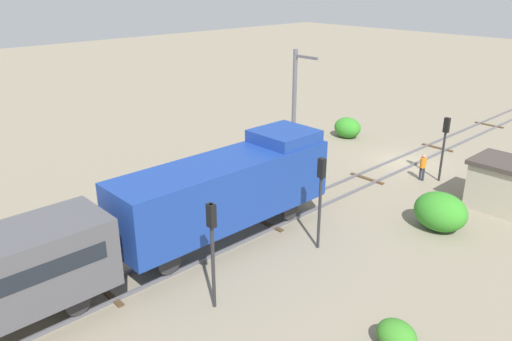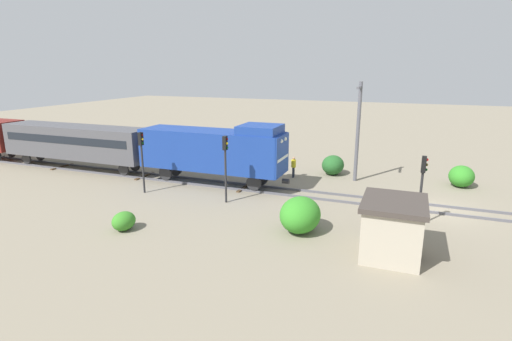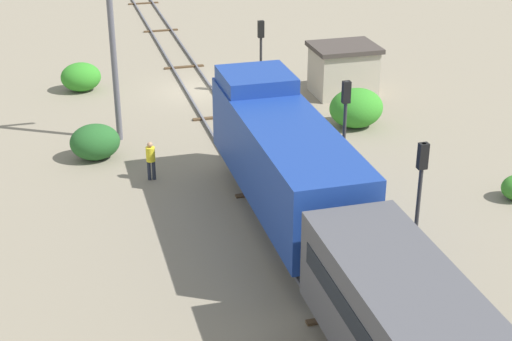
{
  "view_description": "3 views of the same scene",
  "coord_description": "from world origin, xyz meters",
  "px_view_note": "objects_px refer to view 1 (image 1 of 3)",
  "views": [
    {
      "loc": [
        -16.41,
        29.32,
        11.88
      ],
      "look_at": [
        0.65,
        13.37,
        2.78
      ],
      "focal_mm": 35.0,
      "sensor_mm": 36.0,
      "label": 1
    },
    {
      "loc": [
        -26.11,
        2.26,
        8.72
      ],
      "look_at": [
        -1.24,
        11.89,
        1.78
      ],
      "focal_mm": 28.0,
      "sensor_mm": 36.0,
      "label": 2
    },
    {
      "loc": [
        7.86,
        40.69,
        14.19
      ],
      "look_at": [
        0.76,
        14.82,
        1.81
      ],
      "focal_mm": 55.0,
      "sensor_mm": 36.0,
      "label": 3
    }
  ],
  "objects_px": {
    "worker_near_track": "(423,165)",
    "catenary_mast": "(295,106)",
    "traffic_signal_far": "(212,237)",
    "worker_by_signal": "(248,172)",
    "traffic_signal_mid": "(321,187)",
    "traffic_signal_near": "(445,137)",
    "locomotive": "(229,187)",
    "relay_hut": "(505,185)"
  },
  "relations": [
    {
      "from": "locomotive",
      "to": "relay_hut",
      "type": "height_order",
      "value": "locomotive"
    },
    {
      "from": "relay_hut",
      "to": "catenary_mast",
      "type": "bearing_deg",
      "value": 15.07
    },
    {
      "from": "traffic_signal_far",
      "to": "catenary_mast",
      "type": "bearing_deg",
      "value": -57.89
    },
    {
      "from": "traffic_signal_mid",
      "to": "relay_hut",
      "type": "distance_m",
      "value": 11.49
    },
    {
      "from": "traffic_signal_mid",
      "to": "traffic_signal_far",
      "type": "relative_size",
      "value": 1.02
    },
    {
      "from": "catenary_mast",
      "to": "traffic_signal_near",
      "type": "bearing_deg",
      "value": -150.6
    },
    {
      "from": "traffic_signal_near",
      "to": "catenary_mast",
      "type": "xyz_separation_m",
      "value": [
        8.14,
        4.58,
        1.26
      ]
    },
    {
      "from": "traffic_signal_near",
      "to": "traffic_signal_far",
      "type": "distance_m",
      "value": 18.19
    },
    {
      "from": "traffic_signal_mid",
      "to": "traffic_signal_far",
      "type": "height_order",
      "value": "traffic_signal_mid"
    },
    {
      "from": "locomotive",
      "to": "worker_near_track",
      "type": "distance_m",
      "value": 13.96
    },
    {
      "from": "traffic_signal_mid",
      "to": "catenary_mast",
      "type": "height_order",
      "value": "catenary_mast"
    },
    {
      "from": "traffic_signal_mid",
      "to": "relay_hut",
      "type": "height_order",
      "value": "traffic_signal_mid"
    },
    {
      "from": "worker_near_track",
      "to": "relay_hut",
      "type": "xyz_separation_m",
      "value": [
        -5.1,
        0.49,
        0.4
      ]
    },
    {
      "from": "traffic_signal_near",
      "to": "worker_near_track",
      "type": "xyz_separation_m",
      "value": [
        0.8,
        0.74,
        -1.82
      ]
    },
    {
      "from": "traffic_signal_far",
      "to": "worker_near_track",
      "type": "xyz_separation_m",
      "value": [
        1.2,
        -17.45,
        -2.02
      ]
    },
    {
      "from": "relay_hut",
      "to": "traffic_signal_near",
      "type": "bearing_deg",
      "value": -16.02
    },
    {
      "from": "worker_near_track",
      "to": "worker_by_signal",
      "type": "bearing_deg",
      "value": 30.72
    },
    {
      "from": "worker_near_track",
      "to": "catenary_mast",
      "type": "relative_size",
      "value": 0.22
    },
    {
      "from": "traffic_signal_mid",
      "to": "traffic_signal_far",
      "type": "xyz_separation_m",
      "value": [
        -0.2,
        6.35,
        -0.07
      ]
    },
    {
      "from": "locomotive",
      "to": "relay_hut",
      "type": "bearing_deg",
      "value": -119.71
    },
    {
      "from": "worker_by_signal",
      "to": "catenary_mast",
      "type": "relative_size",
      "value": 0.22
    },
    {
      "from": "locomotive",
      "to": "traffic_signal_mid",
      "type": "height_order",
      "value": "locomotive"
    },
    {
      "from": "worker_near_track",
      "to": "worker_by_signal",
      "type": "height_order",
      "value": "same"
    },
    {
      "from": "worker_by_signal",
      "to": "relay_hut",
      "type": "distance_m",
      "value": 14.27
    },
    {
      "from": "traffic_signal_near",
      "to": "traffic_signal_mid",
      "type": "distance_m",
      "value": 11.84
    },
    {
      "from": "worker_by_signal",
      "to": "worker_near_track",
      "type": "bearing_deg",
      "value": 72.81
    },
    {
      "from": "traffic_signal_far",
      "to": "relay_hut",
      "type": "relative_size",
      "value": 1.24
    },
    {
      "from": "traffic_signal_near",
      "to": "worker_by_signal",
      "type": "height_order",
      "value": "traffic_signal_near"
    },
    {
      "from": "traffic_signal_near",
      "to": "traffic_signal_mid",
      "type": "height_order",
      "value": "traffic_signal_mid"
    },
    {
      "from": "relay_hut",
      "to": "worker_by_signal",
      "type": "bearing_deg",
      "value": 34.9
    },
    {
      "from": "catenary_mast",
      "to": "traffic_signal_mid",
      "type": "bearing_deg",
      "value": 138.99
    },
    {
      "from": "worker_near_track",
      "to": "catenary_mast",
      "type": "bearing_deg",
      "value": 5.7
    },
    {
      "from": "traffic_signal_far",
      "to": "worker_by_signal",
      "type": "bearing_deg",
      "value": -48.41
    },
    {
      "from": "worker_near_track",
      "to": "traffic_signal_near",
      "type": "bearing_deg",
      "value": -159.2
    },
    {
      "from": "locomotive",
      "to": "worker_by_signal",
      "type": "bearing_deg",
      "value": -49.86
    },
    {
      "from": "locomotive",
      "to": "traffic_signal_near",
      "type": "relative_size",
      "value": 2.87
    },
    {
      "from": "worker_near_track",
      "to": "catenary_mast",
      "type": "distance_m",
      "value": 8.84
    },
    {
      "from": "traffic_signal_near",
      "to": "catenary_mast",
      "type": "relative_size",
      "value": 0.53
    },
    {
      "from": "traffic_signal_near",
      "to": "traffic_signal_far",
      "type": "bearing_deg",
      "value": 91.26
    },
    {
      "from": "traffic_signal_mid",
      "to": "worker_by_signal",
      "type": "bearing_deg",
      "value": -17.78
    },
    {
      "from": "traffic_signal_far",
      "to": "worker_by_signal",
      "type": "distance_m",
      "value": 11.92
    },
    {
      "from": "traffic_signal_far",
      "to": "worker_by_signal",
      "type": "xyz_separation_m",
      "value": [
        7.8,
        -8.79,
        -2.02
      ]
    }
  ]
}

